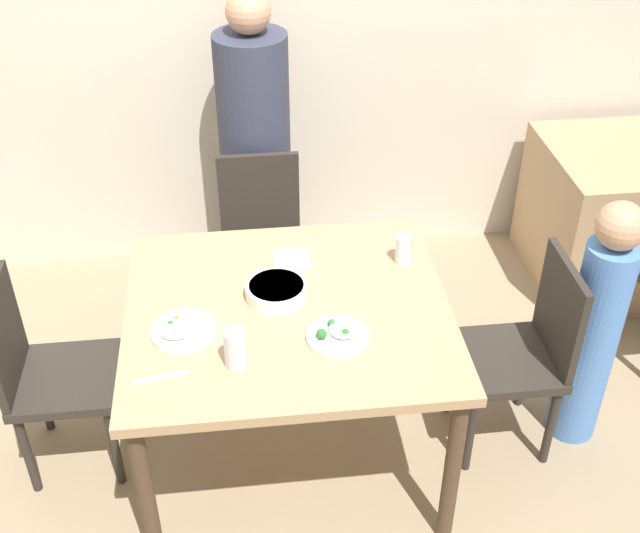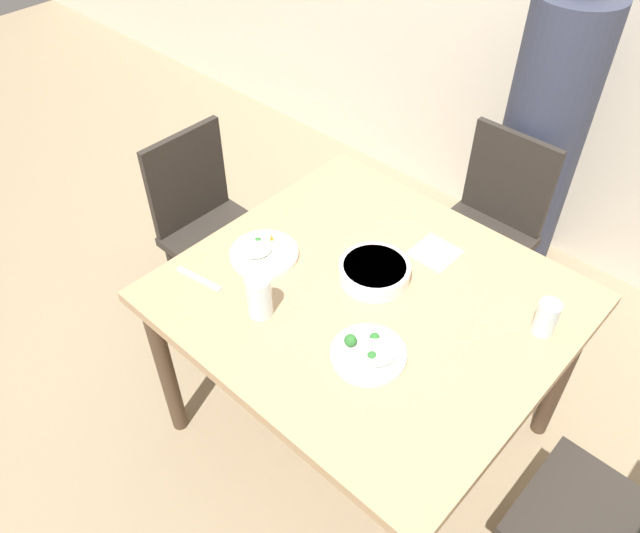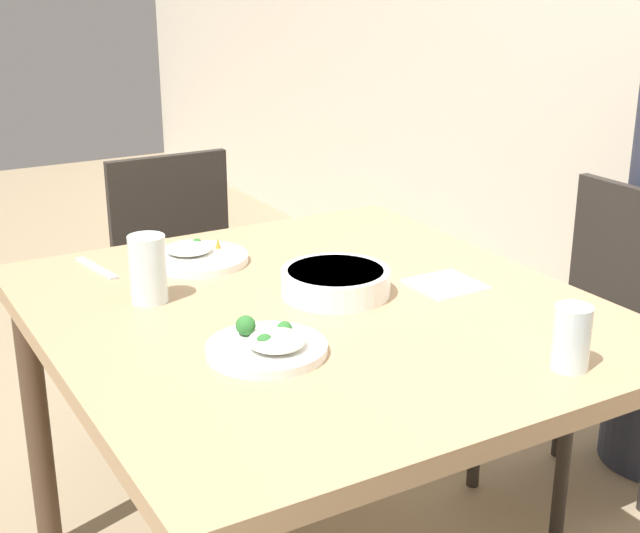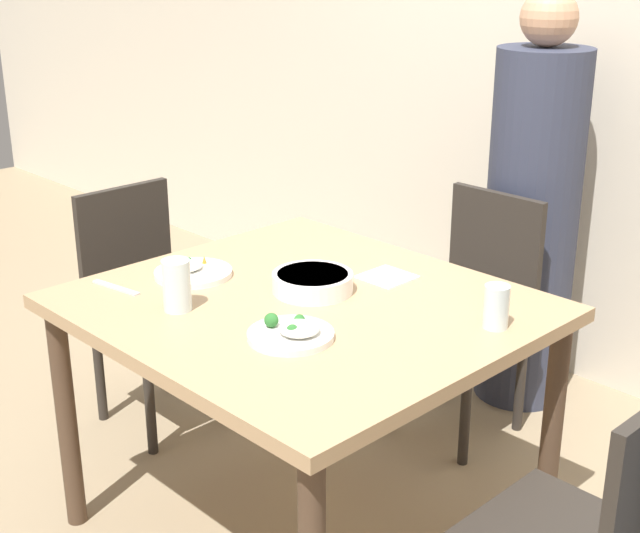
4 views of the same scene
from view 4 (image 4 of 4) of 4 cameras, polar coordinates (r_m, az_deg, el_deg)
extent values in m
plane|color=#998466|center=(2.86, -0.93, -16.47)|extent=(10.00, 10.00, 0.00)
cube|color=beige|center=(3.56, 17.96, 13.50)|extent=(10.00, 0.06, 2.70)
cube|color=tan|center=(2.49, -1.03, -2.65)|extent=(1.18, 1.08, 0.04)
cylinder|color=#4C3828|center=(2.80, -15.92, -9.36)|extent=(0.06, 0.06, 0.72)
cylinder|color=#4C3828|center=(3.30, -1.25, -3.90)|extent=(0.06, 0.06, 0.72)
cylinder|color=#4C3828|center=(2.70, 14.59, -10.41)|extent=(0.06, 0.06, 0.72)
cube|color=#2D2823|center=(3.21, 8.94, -3.65)|extent=(0.40, 0.40, 0.04)
cube|color=#2D2823|center=(3.26, 11.13, 1.05)|extent=(0.38, 0.03, 0.43)
cylinder|color=#2D2823|center=(3.28, 4.65, -7.20)|extent=(0.04, 0.04, 0.40)
cylinder|color=#2D2823|center=(3.10, 9.29, -9.15)|extent=(0.04, 0.04, 0.40)
cylinder|color=#2D2823|center=(3.51, 8.23, -5.42)|extent=(0.04, 0.04, 0.40)
cylinder|color=#2D2823|center=(3.34, 12.72, -7.10)|extent=(0.04, 0.04, 0.40)
cube|color=#2D2823|center=(3.29, -10.33, -3.14)|extent=(0.40, 0.40, 0.04)
cube|color=#2D2823|center=(3.35, -12.36, 1.45)|extent=(0.03, 0.38, 0.43)
cylinder|color=#2D2823|center=(3.18, -10.85, -8.49)|extent=(0.04, 0.04, 0.40)
cylinder|color=#2D2823|center=(3.34, -6.13, -6.69)|extent=(0.04, 0.04, 0.40)
cylinder|color=#2D2823|center=(3.43, -13.95, -6.48)|extent=(0.04, 0.04, 0.40)
cylinder|color=#2D2823|center=(3.58, -9.43, -4.92)|extent=(0.04, 0.04, 0.40)
cylinder|color=#33384C|center=(3.44, 13.33, 2.21)|extent=(0.34, 0.34, 1.35)
sphere|color=tan|center=(3.29, 14.45, 15.18)|extent=(0.20, 0.20, 0.20)
cylinder|color=white|center=(2.54, -0.48, -1.02)|extent=(0.23, 0.23, 0.06)
cylinder|color=#BC5123|center=(2.53, -0.48, -0.50)|extent=(0.20, 0.20, 0.01)
cylinder|color=white|center=(2.25, -1.89, -4.42)|extent=(0.22, 0.22, 0.02)
ellipsoid|color=white|center=(2.23, -1.34, -3.99)|extent=(0.10, 0.10, 0.03)
sphere|color=#2D702D|center=(2.28, -1.32, -3.44)|extent=(0.03, 0.03, 0.03)
sphere|color=#2D702D|center=(2.22, -1.78, -4.13)|extent=(0.03, 0.03, 0.03)
cone|color=orange|center=(2.24, -0.87, -3.82)|extent=(0.02, 0.02, 0.03)
sphere|color=#2D702D|center=(2.27, -3.13, -3.44)|extent=(0.04, 0.04, 0.04)
cylinder|color=white|center=(2.69, -8.11, -0.42)|extent=(0.23, 0.23, 0.02)
ellipsoid|color=white|center=(2.69, -8.68, 0.07)|extent=(0.11, 0.11, 0.02)
cone|color=orange|center=(2.73, -7.42, 0.45)|extent=(0.01, 0.01, 0.02)
sphere|color=#2D702D|center=(2.72, -8.43, 0.32)|extent=(0.03, 0.03, 0.03)
cylinder|color=silver|center=(2.34, 11.22, -2.54)|extent=(0.07, 0.07, 0.12)
cylinder|color=silver|center=(2.43, -9.15, -1.19)|extent=(0.08, 0.08, 0.14)
cube|color=white|center=(2.65, 4.33, -0.67)|extent=(0.14, 0.14, 0.01)
cube|color=silver|center=(2.63, -12.94, -1.33)|extent=(0.18, 0.05, 0.01)
camera|label=1|loc=(2.15, -75.88, 30.72)|focal=45.00mm
camera|label=2|loc=(1.08, -20.81, 45.30)|focal=35.00mm
camera|label=3|loc=(0.79, 28.25, -2.05)|focal=50.00mm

